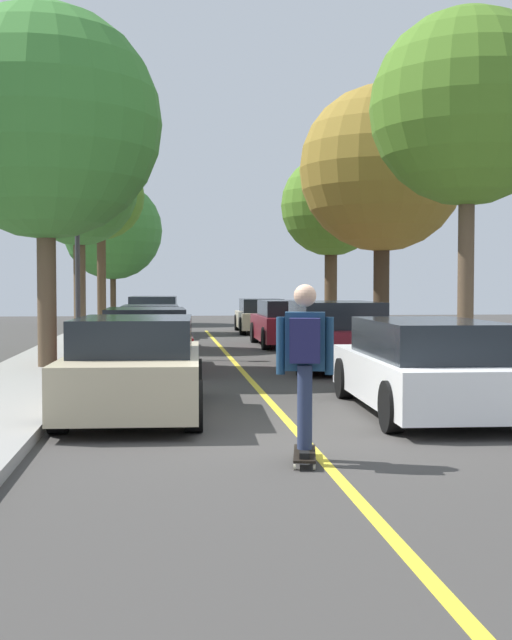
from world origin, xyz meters
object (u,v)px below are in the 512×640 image
street_tree_right_nearest (468,109)px  street_tree_left_far (101,197)px  parked_car_right_nearest (425,367)px  street_tree_left_near (79,188)px  parked_car_left_near (146,340)px  parked_car_left_far (151,327)px  street_tree_left_nearest (45,123)px  skateboarder (305,357)px  parked_car_left_farthest (154,316)px  streetlamp (77,222)px  parked_car_right_far (288,323)px  street_tree_right_far (331,207)px  street_tree_right_near (382,169)px  skateboard (305,454)px  parked_car_left_nearest (135,367)px  parked_car_right_farthest (261,316)px  parked_car_right_near (334,336)px  street_tree_left_farthest (113,230)px

street_tree_right_nearest → street_tree_left_far: bearing=115.6°
parked_car_right_nearest → street_tree_left_near: size_ratio=0.75×
parked_car_left_near → parked_car_left_far: (-0.00, 5.74, -0.02)m
street_tree_left_nearest → skateboarder: street_tree_left_nearest is taller
parked_car_left_farthest → skateboarder: size_ratio=2.73×
parked_car_left_farthest → streetlamp: size_ratio=0.82×
parked_car_right_nearest → street_tree_left_far: 21.83m
parked_car_right_far → street_tree_right_far: street_tree_right_far is taller
parked_car_right_far → street_tree_right_near: (1.99, -3.22, 4.14)m
parked_car_left_near → street_tree_right_nearest: street_tree_right_nearest is taller
street_tree_left_far → street_tree_right_nearest: street_tree_right_nearest is taller
street_tree_right_nearest → skateboard: 9.39m
parked_car_left_far → streetlamp: size_ratio=0.75×
street_tree_right_near → street_tree_right_far: (0.00, 6.60, -0.33)m
street_tree_right_far → parked_car_left_nearest: bearing=-110.6°
parked_car_right_farthest → street_tree_right_nearest: (2.00, -16.22, 4.45)m
parked_car_left_near → parked_car_right_near: parked_car_right_near is taller
parked_car_left_nearest → parked_car_right_nearest: 4.05m
parked_car_right_farthest → street_tree_left_farthest: bearing=129.1°
parked_car_right_farthest → street_tree_right_nearest: 16.94m
parked_car_left_nearest → street_tree_left_farthest: (-1.99, 27.03, 3.69)m
skateboarder → parked_car_left_far: bearing=96.8°
street_tree_right_near → street_tree_right_far: size_ratio=1.12×
street_tree_left_far → streetlamp: bearing=-88.7°
parked_car_right_near → skateboard: 9.50m
streetlamp → skateboarder: bearing=-74.3°
street_tree_left_farthest → parked_car_right_farthest: bearing=-50.9°
parked_car_left_near → skateboard: 9.50m
parked_car_right_far → parked_car_right_farthest: size_ratio=0.98×
parked_car_left_far → skateboarder: size_ratio=2.49×
parked_car_right_far → street_tree_right_nearest: size_ratio=0.63×
parked_car_left_far → street_tree_right_far: street_tree_right_far is taller
parked_car_right_nearest → street_tree_left_farthest: (-6.03, 27.38, 3.69)m
street_tree_left_nearest → street_tree_left_near: 6.50m
street_tree_left_nearest → skateboard: street_tree_left_nearest is taller
parked_car_left_nearest → parked_car_right_near: (4.03, 5.87, 0.06)m
parked_car_left_nearest → street_tree_right_nearest: street_tree_right_nearest is taller
parked_car_right_near → street_tree_right_near: bearing=60.9°
parked_car_left_far → streetlamp: streetlamp is taller
skateboard → skateboarder: bearing=-99.9°
street_tree_left_nearest → street_tree_left_farthest: street_tree_left_nearest is taller
parked_car_left_near → street_tree_left_far: 15.00m
parked_car_left_far → skateboard: 15.17m
street_tree_left_nearest → street_tree_left_farthest: (0.00, 21.37, -0.74)m
parked_car_left_near → parked_car_right_near: (4.03, -0.10, 0.07)m
street_tree_right_near → streetlamp: size_ratio=1.21×
parked_car_right_nearest → street_tree_right_near: bearing=78.5°
street_tree_right_near → parked_car_left_nearest: bearing=-122.5°
parked_car_right_nearest → street_tree_right_nearest: size_ratio=0.67×
street_tree_left_near → skateboarder: bearing=-76.2°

